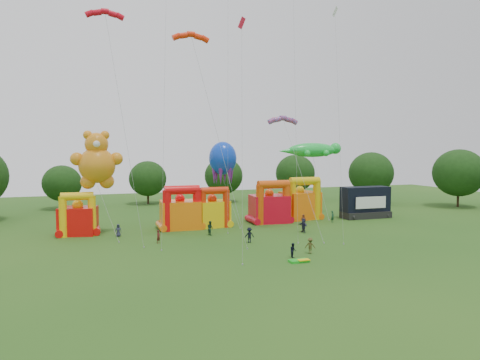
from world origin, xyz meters
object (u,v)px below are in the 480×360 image
object	(u,v)px
bouncy_castle_2	(213,211)
gecko_kite	(316,167)
stage_trailer	(365,203)
teddy_bear_kite	(101,182)
bouncy_castle_0	(78,218)
spectator_0	(118,230)
spectator_4	(303,225)
octopus_kite	(224,166)

from	to	relation	value
bouncy_castle_2	gecko_kite	size ratio (longest dim) A/B	0.47
stage_trailer	teddy_bear_kite	bearing A→B (deg)	-178.32
bouncy_castle_0	gecko_kite	xyz separation A→B (m)	(38.30, 4.98, 6.07)
spectator_0	spectator_4	distance (m)	24.84
teddy_bear_kite	spectator_0	world-z (taller)	teddy_bear_kite
octopus_kite	teddy_bear_kite	bearing A→B (deg)	-161.16
bouncy_castle_0	octopus_kite	size ratio (longest dim) A/B	0.46
teddy_bear_kite	spectator_0	size ratio (longest dim) A/B	8.47
teddy_bear_kite	octopus_kite	size ratio (longest dim) A/B	1.10
bouncy_castle_0	bouncy_castle_2	distance (m)	18.49
bouncy_castle_0	stage_trailer	xyz separation A→B (m)	(44.73, -0.12, 0.30)
stage_trailer	octopus_kite	distance (m)	24.37
bouncy_castle_2	spectator_4	size ratio (longest dim) A/B	3.27
stage_trailer	gecko_kite	distance (m)	10.03
gecko_kite	octopus_kite	world-z (taller)	octopus_kite
bouncy_castle_2	gecko_kite	xyz separation A→B (m)	(19.81, 4.92, 6.01)
stage_trailer	spectator_0	size ratio (longest dim) A/B	4.99
spectator_4	bouncy_castle_0	bearing A→B (deg)	-60.02
stage_trailer	spectator_0	distance (m)	39.90
stage_trailer	octopus_kite	bearing A→B (deg)	167.35
octopus_kite	spectator_4	bearing A→B (deg)	-58.90
bouncy_castle_0	spectator_0	size ratio (longest dim) A/B	3.53
bouncy_castle_0	bouncy_castle_2	size ratio (longest dim) A/B	0.97
gecko_kite	octopus_kite	distance (m)	16.57
teddy_bear_kite	spectator_4	distance (m)	27.76
bouncy_castle_0	bouncy_castle_2	bearing A→B (deg)	0.18
bouncy_castle_2	gecko_kite	world-z (taller)	gecko_kite
bouncy_castle_2	teddy_bear_kite	size ratio (longest dim) A/B	0.43
spectator_4	gecko_kite	bearing A→B (deg)	-170.97
gecko_kite	octopus_kite	size ratio (longest dim) A/B	1.00
teddy_bear_kite	spectator_4	bearing A→B (deg)	-13.34
octopus_kite	gecko_kite	bearing A→B (deg)	-0.23
gecko_kite	spectator_0	distance (m)	35.07
gecko_kite	spectator_4	distance (m)	17.10
bouncy_castle_0	stage_trailer	distance (m)	44.73
spectator_0	bouncy_castle_2	bearing A→B (deg)	12.59
spectator_0	spectator_4	xyz separation A→B (m)	(24.39, -4.67, 0.09)
stage_trailer	spectator_0	xyz separation A→B (m)	(-39.77, -2.81, -1.70)
bouncy_castle_0	spectator_0	distance (m)	5.92
spectator_4	bouncy_castle_2	bearing A→B (deg)	-80.67
bouncy_castle_2	octopus_kite	size ratio (longest dim) A/B	0.47
stage_trailer	gecko_kite	xyz separation A→B (m)	(-6.43, 5.09, 5.77)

